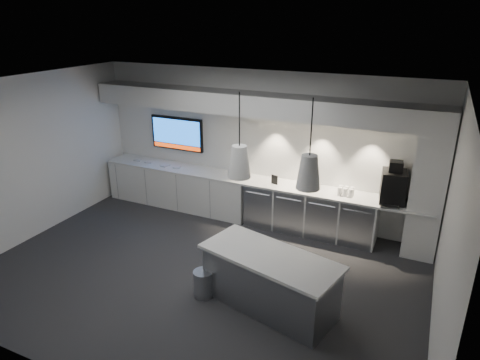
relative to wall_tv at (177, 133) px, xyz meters
The scene contains 28 objects.
floor 3.47m from the wall_tv, 52.18° to the right, with size 7.00×7.00×0.00m, color #2A2A2C.
ceiling 3.42m from the wall_tv, 52.18° to the right, with size 7.00×7.00×0.00m, color black.
wall_back 1.90m from the wall_tv, ahead, with size 7.00×7.00×0.00m, color white.
wall_front 5.30m from the wall_tv, 68.99° to the right, with size 7.00×7.00×0.00m, color white.
wall_left 2.92m from the wall_tv, 123.17° to the right, with size 7.00×7.00×0.00m, color white.
wall_right 5.93m from the wall_tv, 24.38° to the right, with size 7.00×7.00×0.00m, color white.
back_counter 2.04m from the wall_tv, ahead, with size 6.80×0.65×0.04m, color white.
left_base_cabinets 1.17m from the wall_tv, 61.19° to the right, with size 3.30×0.63×0.86m, color white.
fridge_unit_a 2.45m from the wall_tv, ahead, with size 0.60×0.61×0.85m, color #9A9DA2.
fridge_unit_b 3.01m from the wall_tv, ahead, with size 0.60×0.61×0.85m, color #9A9DA2.
fridge_unit_c 3.60m from the wall_tv, ahead, with size 0.60×0.61×0.85m, color #9A9DA2.
fridge_unit_d 4.21m from the wall_tv, ahead, with size 0.60×0.61×0.85m, color #9A9DA2.
backsplash 3.10m from the wall_tv, ahead, with size 4.60×0.03×1.30m, color white.
soffit 2.09m from the wall_tv, ahead, with size 6.90×0.60×0.40m, color white.
column 5.11m from the wall_tv, ahead, with size 0.55×0.55×2.60m, color white.
wall_tv is the anchor object (origin of this frame).
island 4.39m from the wall_tv, 40.13° to the right, with size 2.13×1.31×0.84m.
bin 3.93m from the wall_tv, 52.30° to the right, with size 0.30×0.30×0.42m, color #9A9DA2.
coffee_machine 4.57m from the wall_tv, ahead, with size 0.47×0.63×0.75m.
sign_black 2.48m from the wall_tv, ahead, with size 0.14×0.02×0.18m, color black.
sign_white 1.64m from the wall_tv, 14.02° to the right, with size 0.18×0.02×0.14m, color white.
cup_cluster 3.82m from the wall_tv, ahead, with size 0.29×0.18×0.16m, color white, non-canonical shape.
tray_a 1.14m from the wall_tv, 162.87° to the right, with size 0.16×0.16×0.03m, color #BDBDBD.
tray_b 0.92m from the wall_tv, 153.94° to the right, with size 0.16×0.16×0.03m, color #BDBDBD.
tray_c 0.75m from the wall_tv, 110.31° to the right, with size 0.16×0.16×0.03m, color #BDBDBD.
tray_d 0.73m from the wall_tv, 63.08° to the right, with size 0.16×0.16×0.03m, color #BDBDBD.
pendant_left 3.93m from the wall_tv, 44.63° to the right, with size 0.30×0.30×1.14m.
pendant_right 4.65m from the wall_tv, 36.35° to the right, with size 0.30×0.30×1.14m.
Camera 1 is at (3.13, -5.14, 3.97)m, focal length 32.00 mm.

